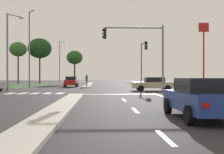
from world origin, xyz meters
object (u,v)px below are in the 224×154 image
(street_lamp_fourth, at_px, (60,60))
(treeline_second, at_px, (18,50))
(car_red_near, at_px, (71,82))
(treeline_fourth, at_px, (75,58))
(traffic_signal_near_right, at_px, (141,46))
(traffic_signal_far_right, at_px, (143,57))
(street_lamp_second, at_px, (9,47))
(treeline_third, at_px, (40,48))
(pedestrian_at_median, at_px, (87,79))
(car_beige_second, at_px, (153,84))
(car_blue_third, at_px, (202,98))
(fastfood_pole_sign, at_px, (204,40))
(street_lamp_third, at_px, (30,46))

(street_lamp_fourth, distance_m, treeline_second, 12.53)
(car_red_near, bearing_deg, treeline_fourth, -86.83)
(car_red_near, distance_m, traffic_signal_near_right, 20.56)
(street_lamp_fourth, bearing_deg, traffic_signal_near_right, -74.30)
(traffic_signal_far_right, bearing_deg, street_lamp_fourth, 112.98)
(car_red_near, bearing_deg, street_lamp_second, 65.72)
(treeline_second, relative_size, treeline_third, 0.87)
(treeline_second, xyz_separation_m, treeline_third, (3.93, 3.89, 0.65))
(traffic_signal_far_right, distance_m, pedestrian_at_median, 9.21)
(traffic_signal_near_right, relative_size, treeline_third, 0.59)
(car_beige_second, bearing_deg, street_lamp_fourth, 20.62)
(street_lamp_fourth, height_order, treeline_fourth, street_lamp_fourth)
(traffic_signal_near_right, height_order, treeline_third, treeline_third)
(car_beige_second, xyz_separation_m, car_blue_third, (-2.26, -21.76, 0.00))
(car_red_near, distance_m, treeline_second, 25.38)
(traffic_signal_near_right, relative_size, pedestrian_at_median, 3.42)
(street_lamp_second, distance_m, treeline_fourth, 32.65)
(treeline_third, bearing_deg, street_lamp_second, -83.76)
(street_lamp_second, xyz_separation_m, treeline_fourth, (4.48, 32.32, 1.02))
(car_blue_third, height_order, fastfood_pole_sign, fastfood_pole_sign)
(traffic_signal_near_right, relative_size, street_lamp_second, 0.73)
(street_lamp_second, xyz_separation_m, fastfood_pole_sign, (28.71, 19.57, 3.49))
(car_red_near, xyz_separation_m, fastfood_pole_sign, (23.13, 7.20, 7.44))
(traffic_signal_near_right, bearing_deg, treeline_third, 112.34)
(traffic_signal_near_right, bearing_deg, car_beige_second, 70.24)
(treeline_third, bearing_deg, street_lamp_fourth, 55.07)
(car_red_near, bearing_deg, traffic_signal_far_right, 145.68)
(traffic_signal_far_right, distance_m, street_lamp_third, 16.26)
(street_lamp_third, xyz_separation_m, pedestrian_at_median, (8.09, 0.27, -4.72))
(traffic_signal_near_right, relative_size, treeline_second, 0.67)
(treeline_second, bearing_deg, pedestrian_at_median, -54.94)
(car_blue_third, relative_size, fastfood_pole_sign, 0.41)
(car_beige_second, xyz_separation_m, street_lamp_fourth, (-15.91, 42.29, 5.12))
(treeline_second, bearing_deg, treeline_third, 44.73)
(street_lamp_second, bearing_deg, traffic_signal_far_right, 19.64)
(street_lamp_second, xyz_separation_m, street_lamp_fourth, (-0.03, 42.34, 1.13))
(street_lamp_third, bearing_deg, treeline_third, 98.37)
(treeline_second, bearing_deg, car_red_near, -56.46)
(treeline_second, bearing_deg, street_lamp_second, -76.39)
(car_red_near, distance_m, pedestrian_at_median, 3.45)
(car_red_near, distance_m, fastfood_pole_sign, 25.34)
(car_blue_third, xyz_separation_m, street_lamp_second, (-13.61, 21.70, 3.99))
(street_lamp_fourth, relative_size, treeline_second, 1.15)
(traffic_signal_near_right, height_order, traffic_signal_far_right, traffic_signal_near_right)
(car_red_near, bearing_deg, fastfood_pole_sign, -162.71)
(pedestrian_at_median, xyz_separation_m, treeline_fourth, (-3.56, 22.33, 4.54))
(car_red_near, bearing_deg, street_lamp_fourth, -79.39)
(traffic_signal_near_right, xyz_separation_m, traffic_signal_far_right, (1.95, 11.79, -0.12))
(car_red_near, relative_size, street_lamp_third, 0.38)
(car_red_near, height_order, street_lamp_fourth, street_lamp_fourth)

